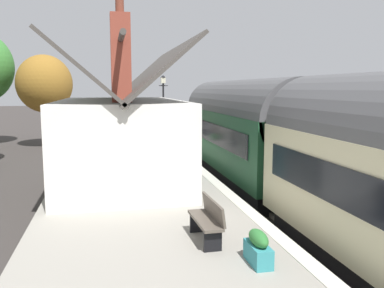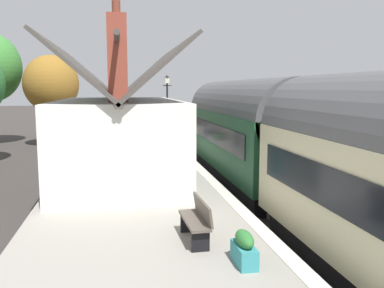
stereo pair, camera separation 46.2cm
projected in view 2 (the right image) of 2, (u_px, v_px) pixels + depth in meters
ground_plane at (217, 177)px, 18.39m from camera, size 160.00×160.00×0.00m
platform at (132, 171)px, 17.67m from camera, size 32.00×5.56×0.82m
platform_edge_coping at (191, 160)px, 18.07m from camera, size 32.00×0.36×0.02m
rail_near at (251, 174)px, 18.66m from camera, size 52.00×0.08×0.14m
rail_far at (221, 175)px, 18.41m from camera, size 52.00×0.08×0.14m
station_building at (119, 135)px, 14.38m from camera, size 8.47×4.28×5.61m
bench_mid_platform at (143, 141)px, 20.94m from camera, size 1.40×0.44×0.88m
bench_platform_end at (143, 129)px, 26.88m from camera, size 1.41×0.48×0.88m
bench_near_building at (143, 133)px, 24.45m from camera, size 1.41×0.45×0.88m
bench_by_lamp at (197, 219)px, 8.45m from camera, size 1.42×0.48×0.88m
planter_bench_right at (244, 249)px, 7.35m from camera, size 0.74×0.32×0.62m
planter_corner_building at (161, 140)px, 22.06m from camera, size 0.44×0.44×0.70m
planter_by_door at (140, 128)px, 28.01m from camera, size 0.50×0.50×0.84m
lamp_post_platform at (167, 96)px, 22.93m from camera, size 0.32×0.50×3.87m
station_sign_board at (162, 121)px, 24.88m from camera, size 0.96×0.06×1.57m
tree_far_right at (51, 84)px, 27.51m from camera, size 3.94×3.65×6.17m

